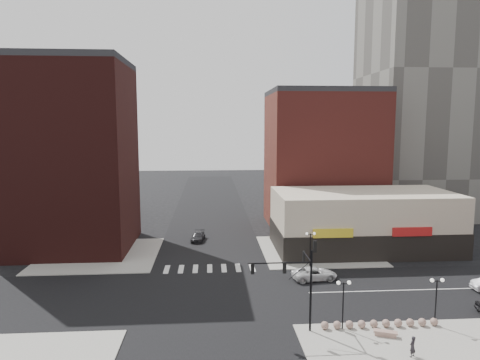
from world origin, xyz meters
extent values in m
plane|color=black|center=(0.00, 0.00, 0.00)|extent=(240.00, 240.00, 0.00)
cube|color=black|center=(0.00, 0.00, 0.01)|extent=(200.00, 14.00, 0.02)
cube|color=black|center=(0.00, 0.00, 0.01)|extent=(14.00, 200.00, 0.02)
cube|color=gray|center=(-14.50, 14.50, 0.06)|extent=(15.00, 15.00, 0.12)
cube|color=gray|center=(14.50, 14.50, 0.06)|extent=(15.00, 15.00, 0.12)
cube|color=#371311|center=(-19.00, 18.50, 12.50)|extent=(16.00, 15.00, 25.00)
cube|color=#371311|center=(-32.00, 34.00, 6.00)|extent=(20.00, 18.00, 12.00)
cube|color=maroon|center=(19.00, 29.50, 11.00)|extent=(18.00, 15.00, 22.00)
cube|color=#47443F|center=(60.00, 56.00, 41.00)|extent=(18.00, 18.00, 82.00)
cube|color=#BFAF98|center=(21.00, 15.00, 4.00)|extent=(24.00, 12.00, 8.00)
cube|color=black|center=(21.00, 15.00, 1.70)|extent=(24.20, 12.20, 3.40)
cylinder|color=black|center=(8.20, -8.20, 3.50)|extent=(0.18, 0.18, 7.00)
cylinder|color=black|center=(5.60, -8.20, 6.00)|extent=(5.20, 0.11, 0.11)
cylinder|color=black|center=(7.20, -8.20, 5.30)|extent=(1.72, 0.06, 1.46)
cylinder|color=black|center=(8.20, -6.70, 6.00)|extent=(0.11, 3.00, 0.11)
cube|color=black|center=(3.40, -8.20, 5.60)|extent=(0.28, 0.18, 0.95)
sphere|color=red|center=(3.40, -8.20, 5.90)|extent=(0.16, 0.16, 0.16)
cube|color=black|center=(6.00, -8.20, 5.60)|extent=(0.28, 0.18, 0.95)
sphere|color=red|center=(6.00, -8.20, 5.90)|extent=(0.16, 0.16, 0.16)
cube|color=black|center=(8.20, -5.40, 5.60)|extent=(0.18, 0.28, 0.95)
sphere|color=red|center=(8.20, -5.40, 5.90)|extent=(0.16, 0.16, 0.16)
cube|color=black|center=(8.45, -8.20, 7.30)|extent=(0.28, 0.18, 0.95)
sphere|color=red|center=(8.45, -8.20, 7.60)|extent=(0.16, 0.16, 0.16)
cylinder|color=black|center=(11.00, -8.00, 2.12)|extent=(0.11, 0.11, 4.00)
cylinder|color=black|center=(11.00, -8.00, 4.02)|extent=(0.90, 0.06, 0.06)
sphere|color=white|center=(10.55, -8.00, 4.12)|extent=(0.32, 0.32, 0.32)
sphere|color=white|center=(11.45, -8.00, 4.12)|extent=(0.32, 0.32, 0.32)
cylinder|color=black|center=(19.00, -8.00, 2.12)|extent=(0.11, 0.11, 4.00)
cylinder|color=black|center=(19.00, -8.00, 4.02)|extent=(0.90, 0.06, 0.06)
sphere|color=white|center=(18.55, -8.00, 4.12)|extent=(0.32, 0.32, 0.32)
sphere|color=white|center=(19.45, -8.00, 4.12)|extent=(0.32, 0.32, 0.32)
cylinder|color=black|center=(12.00, 8.00, 2.12)|extent=(0.11, 0.11, 4.00)
cylinder|color=black|center=(12.00, 8.00, 4.02)|extent=(0.90, 0.06, 0.06)
sphere|color=white|center=(11.55, 8.00, 4.12)|extent=(0.32, 0.32, 0.32)
sphere|color=white|center=(12.45, 8.00, 4.12)|extent=(0.32, 0.32, 0.32)
sphere|color=#87675D|center=(9.50, -8.00, 0.45)|extent=(0.66, 0.66, 0.66)
sphere|color=#87675D|center=(10.55, -8.00, 0.45)|extent=(0.66, 0.66, 0.66)
sphere|color=#87675D|center=(11.60, -8.00, 0.45)|extent=(0.66, 0.66, 0.66)
sphere|color=#87675D|center=(12.65, -8.00, 0.45)|extent=(0.66, 0.66, 0.66)
sphere|color=#87675D|center=(13.70, -8.00, 0.45)|extent=(0.66, 0.66, 0.66)
sphere|color=#87675D|center=(14.75, -8.00, 0.45)|extent=(0.66, 0.66, 0.66)
sphere|color=#87675D|center=(15.80, -8.00, 0.45)|extent=(0.66, 0.66, 0.66)
sphere|color=#87675D|center=(16.85, -8.00, 0.45)|extent=(0.66, 0.66, 0.66)
sphere|color=#87675D|center=(17.90, -8.00, 0.45)|extent=(0.66, 0.66, 0.66)
sphere|color=#87675D|center=(18.95, -8.00, 0.45)|extent=(0.66, 0.66, 0.66)
imported|color=silver|center=(11.50, 3.70, 0.70)|extent=(5.27, 2.97, 1.39)
imported|color=black|center=(-1.81, 20.73, 0.62)|extent=(2.26, 4.44, 1.24)
imported|color=black|center=(14.77, -12.66, 0.91)|extent=(0.69, 0.64, 1.58)
cube|color=gray|center=(14.07, -9.51, 0.27)|extent=(1.70, 1.02, 0.31)
cube|color=gray|center=(14.07, -9.51, 0.49)|extent=(1.93, 1.18, 0.12)
camera|label=1|loc=(0.08, -41.21, 17.05)|focal=32.00mm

